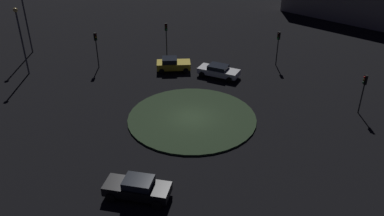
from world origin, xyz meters
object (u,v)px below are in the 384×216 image
at_px(car_white, 219,71).
at_px(traffic_light_southeast, 278,42).
at_px(traffic_light_south, 364,86).
at_px(traffic_light_east, 166,33).
at_px(car_black, 137,188).
at_px(traffic_light_northeast, 96,43).
at_px(car_yellow, 173,64).
at_px(streetlamp_northeast_near, 20,34).
at_px(streetlamp_northeast, 23,7).

height_order(car_white, traffic_light_southeast, traffic_light_southeast).
xyz_separation_m(traffic_light_south, traffic_light_east, (12.10, 20.04, 0.25)).
xyz_separation_m(car_white, traffic_light_south, (-6.77, -13.42, 2.04)).
bearing_deg(car_black, traffic_light_northeast, -59.98).
bearing_deg(car_white, car_yellow, -172.56).
bearing_deg(traffic_light_southeast, traffic_light_south, 65.13).
bearing_deg(traffic_light_east, car_white, 33.85).
xyz_separation_m(car_white, traffic_light_northeast, (1.29, 14.06, 2.25)).
relative_size(traffic_light_northeast, streetlamp_northeast_near, 0.56).
bearing_deg(car_white, traffic_light_south, -6.72).
bearing_deg(streetlamp_northeast_near, car_white, -86.60).
bearing_deg(traffic_light_southeast, traffic_light_northeast, -49.63).
distance_m(car_yellow, traffic_light_east, 4.90).
xyz_separation_m(car_white, traffic_light_southeast, (3.99, -6.64, 2.17)).
xyz_separation_m(traffic_light_east, streetlamp_northeast, (-0.20, 17.32, 2.80)).
relative_size(car_black, traffic_light_east, 1.11).
height_order(traffic_light_northeast, streetlamp_northeast_near, streetlamp_northeast_near).
distance_m(car_black, streetlamp_northeast, 32.21).
bearing_deg(car_black, traffic_light_southeast, -108.60).
bearing_deg(traffic_light_south, traffic_light_southeast, -67.45).
bearing_deg(streetlamp_northeast_near, car_black, -138.57).
distance_m(car_yellow, traffic_light_northeast, 9.05).
height_order(car_yellow, traffic_light_east, traffic_light_east).
relative_size(traffic_light_southeast, streetlamp_northeast, 0.43).
bearing_deg(traffic_light_east, traffic_light_northeast, -78.76).
bearing_deg(streetlamp_northeast, car_black, -142.82).
height_order(car_black, traffic_light_south, traffic_light_south).
height_order(car_white, streetlamp_northeast, streetlamp_northeast).
bearing_deg(traffic_light_south, streetlamp_northeast, -27.34).
distance_m(traffic_light_east, streetlamp_northeast, 17.55).
distance_m(traffic_light_southeast, streetlamp_northeast_near, 28.62).
height_order(car_white, traffic_light_south, traffic_light_south).
relative_size(traffic_light_south, streetlamp_northeast_near, 0.51).
bearing_deg(streetlamp_northeast, traffic_light_east, -89.35).
xyz_separation_m(traffic_light_northeast, traffic_light_east, (4.05, -7.44, 0.04)).
bearing_deg(car_white, traffic_light_east, 161.18).
height_order(traffic_light_northeast, traffic_light_east, traffic_light_east).
height_order(streetlamp_northeast, streetlamp_northeast_near, streetlamp_northeast).
bearing_deg(traffic_light_east, traffic_light_south, 41.58).
relative_size(car_yellow, traffic_light_southeast, 1.00).
relative_size(traffic_light_northeast, streetlamp_northeast, 0.44).
height_order(traffic_light_southeast, traffic_light_northeast, traffic_light_northeast).
relative_size(car_yellow, streetlamp_northeast_near, 0.54).
distance_m(car_white, streetlamp_northeast, 25.01).
height_order(car_yellow, streetlamp_northeast_near, streetlamp_northeast_near).
bearing_deg(traffic_light_east, streetlamp_northeast, -106.64).
relative_size(traffic_light_southeast, traffic_light_south, 1.05).
xyz_separation_m(car_black, streetlamp_northeast_near, (18.94, 16.72, 3.92)).
relative_size(car_white, car_black, 1.03).
distance_m(car_white, traffic_light_south, 15.17).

